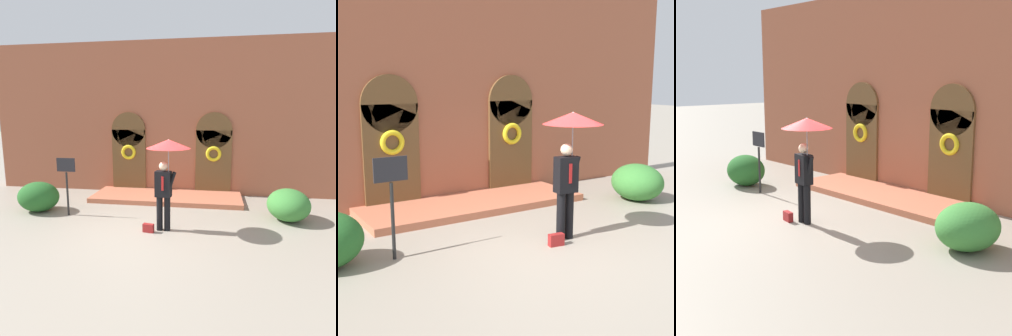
{
  "view_description": "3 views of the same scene",
  "coord_description": "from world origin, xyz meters",
  "views": [
    {
      "loc": [
        1.66,
        -7.08,
        2.97
      ],
      "look_at": [
        0.26,
        1.71,
        1.37
      ],
      "focal_mm": 32.0,
      "sensor_mm": 36.0,
      "label": 1
    },
    {
      "loc": [
        -5.02,
        -6.26,
        2.93
      ],
      "look_at": [
        0.01,
        1.64,
        1.16
      ],
      "focal_mm": 50.0,
      "sensor_mm": 36.0,
      "label": 2
    },
    {
      "loc": [
        8.41,
        -5.91,
        3.25
      ],
      "look_at": [
        0.24,
        1.51,
        1.06
      ],
      "focal_mm": 50.0,
      "sensor_mm": 36.0,
      "label": 3
    }
  ],
  "objects": [
    {
      "name": "sign_post",
      "position": [
        -2.63,
        0.93,
        1.16
      ],
      "size": [
        0.56,
        0.06,
        1.72
      ],
      "color": "black",
      "rests_on": "ground"
    },
    {
      "name": "ground_plane",
      "position": [
        0.0,
        0.0,
        0.0
      ],
      "size": [
        80.0,
        80.0,
        0.0
      ],
      "primitive_type": "plane",
      "color": "gray"
    },
    {
      "name": "shrub_right",
      "position": [
        3.74,
        1.48,
        0.45
      ],
      "size": [
        1.17,
        1.34,
        0.9
      ],
      "primitive_type": "ellipsoid",
      "color": "#387A33",
      "rests_on": "ground"
    },
    {
      "name": "person_with_umbrella",
      "position": [
        0.48,
        0.19,
        1.91
      ],
      "size": [
        1.1,
        1.1,
        2.36
      ],
      "color": "black",
      "rests_on": "ground"
    },
    {
      "name": "handbag",
      "position": [
        0.03,
        -0.01,
        0.11
      ],
      "size": [
        0.29,
        0.16,
        0.22
      ],
      "primitive_type": "cube",
      "rotation": [
        0.0,
        0.0,
        -0.15
      ],
      "color": "maroon",
      "rests_on": "ground"
    },
    {
      "name": "building_facade",
      "position": [
        -0.0,
        4.15,
        2.68
      ],
      "size": [
        14.0,
        2.3,
        5.6
      ],
      "color": "#9E563D",
      "rests_on": "ground"
    }
  ]
}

